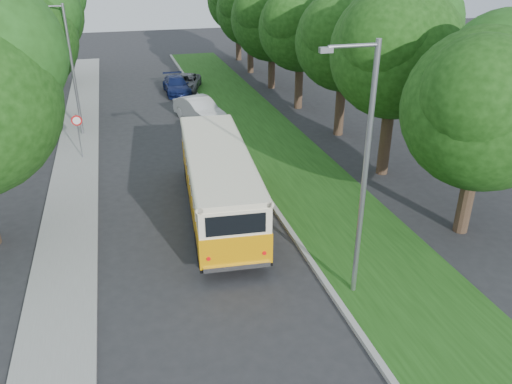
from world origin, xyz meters
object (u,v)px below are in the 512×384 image
object	(u,v)px
lamppost_far	(70,67)
car_white	(199,110)
car_blue	(176,85)
car_grey	(186,83)
car_silver	(202,129)
vintage_bus	(219,183)
lamppost_near	(363,169)

from	to	relation	value
lamppost_far	car_white	size ratio (longest dim) A/B	1.61
lamppost_far	car_blue	xyz separation A→B (m)	(6.87, 8.28, -3.47)
car_grey	car_blue	bearing A→B (deg)	-120.61
car_silver	car_grey	size ratio (longest dim) A/B	0.82
car_silver	car_grey	xyz separation A→B (m)	(0.80, 11.63, -0.01)
lamppost_far	vintage_bus	bearing A→B (deg)	-63.80
lamppost_near	car_blue	bearing A→B (deg)	94.36
car_white	car_grey	bearing A→B (deg)	69.62
lamppost_far	car_grey	xyz separation A→B (m)	(7.70, 9.04, -3.50)
car_silver	car_blue	bearing A→B (deg)	110.05
car_blue	car_grey	xyz separation A→B (m)	(0.83, 0.77, -0.03)
car_silver	vintage_bus	bearing A→B (deg)	-75.88
car_white	lamppost_far	bearing A→B (deg)	168.10
lamppost_far	car_grey	distance (m)	12.38
car_white	vintage_bus	bearing A→B (deg)	-114.42
car_silver	car_blue	distance (m)	10.86
vintage_bus	car_white	size ratio (longest dim) A/B	2.11
vintage_bus	car_blue	size ratio (longest dim) A/B	2.20
car_silver	car_blue	xyz separation A→B (m)	(-0.03, 10.86, 0.02)
lamppost_near	car_silver	xyz separation A→B (m)	(-2.01, 15.91, -3.74)
lamppost_near	car_white	bearing A→B (deg)	94.55
vintage_bus	car_grey	distance (m)	21.21
lamppost_near	car_grey	xyz separation A→B (m)	(-1.21, 27.54, -3.75)
car_white	car_blue	bearing A→B (deg)	75.76
car_grey	lamppost_far	bearing A→B (deg)	-113.67
vintage_bus	car_grey	world-z (taller)	vintage_bus
car_silver	car_white	xyz separation A→B (m)	(0.47, 3.39, 0.14)
vintage_bus	car_white	bearing A→B (deg)	88.71
lamppost_near	car_blue	xyz separation A→B (m)	(-2.04, 26.78, -3.72)
car_silver	car_grey	bearing A→B (deg)	105.94
car_grey	car_silver	bearing A→B (deg)	-77.18
lamppost_near	car_grey	bearing A→B (deg)	92.51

